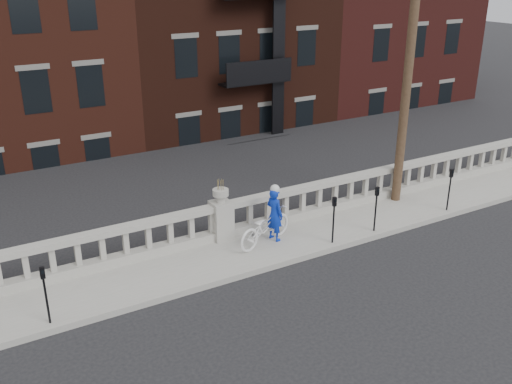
# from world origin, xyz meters

# --- Properties ---
(ground) EXTENTS (120.00, 120.00, 0.00)m
(ground) POSITION_xyz_m (0.00, 0.00, 0.00)
(ground) COLOR black
(ground) RESTS_ON ground
(sidewalk) EXTENTS (32.00, 2.20, 0.15)m
(sidewalk) POSITION_xyz_m (0.00, 3.00, 0.07)
(sidewalk) COLOR #98978D
(sidewalk) RESTS_ON ground
(balustrade) EXTENTS (28.00, 0.34, 1.03)m
(balustrade) POSITION_xyz_m (0.00, 3.95, 0.64)
(balustrade) COLOR #98978D
(balustrade) RESTS_ON sidewalk
(planter_pedestal) EXTENTS (0.55, 0.55, 1.76)m
(planter_pedestal) POSITION_xyz_m (0.00, 3.95, 0.83)
(planter_pedestal) COLOR #98978D
(planter_pedestal) RESTS_ON sidewalk
(lower_level) EXTENTS (80.00, 44.00, 20.80)m
(lower_level) POSITION_xyz_m (0.56, 23.04, 2.63)
(lower_level) COLOR #605E59
(lower_level) RESTS_ON ground
(utility_pole) EXTENTS (1.60, 0.28, 10.00)m
(utility_pole) POSITION_xyz_m (6.20, 3.60, 5.24)
(utility_pole) COLOR #422D1E
(utility_pole) RESTS_ON sidewalk
(parking_meter_b) EXTENTS (0.10, 0.09, 1.36)m
(parking_meter_b) POSITION_xyz_m (-5.05, 2.15, 1.00)
(parking_meter_b) COLOR black
(parking_meter_b) RESTS_ON sidewalk
(parking_meter_c) EXTENTS (0.10, 0.09, 1.36)m
(parking_meter_c) POSITION_xyz_m (2.52, 2.15, 1.00)
(parking_meter_c) COLOR black
(parking_meter_c) RESTS_ON sidewalk
(parking_meter_d) EXTENTS (0.10, 0.09, 1.36)m
(parking_meter_d) POSITION_xyz_m (4.02, 2.15, 1.00)
(parking_meter_d) COLOR black
(parking_meter_d) RESTS_ON sidewalk
(parking_meter_e) EXTENTS (0.10, 0.09, 1.36)m
(parking_meter_e) POSITION_xyz_m (6.99, 2.15, 1.00)
(parking_meter_e) COLOR black
(parking_meter_e) RESTS_ON sidewalk
(bicycle) EXTENTS (2.08, 1.28, 1.03)m
(bicycle) POSITION_xyz_m (0.88, 3.06, 0.67)
(bicycle) COLOR white
(bicycle) RESTS_ON sidewalk
(cyclist) EXTENTS (0.49, 0.63, 1.53)m
(cyclist) POSITION_xyz_m (1.24, 3.13, 0.92)
(cyclist) COLOR #0C2AB5
(cyclist) RESTS_ON sidewalk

